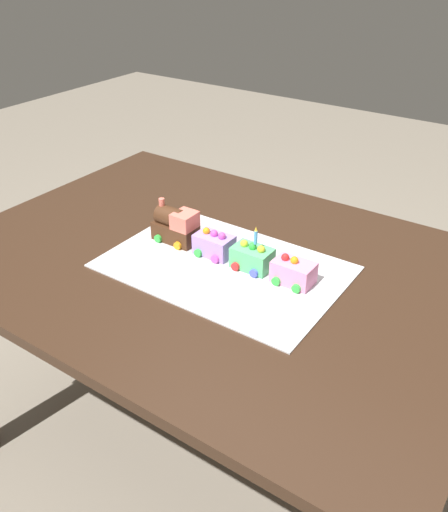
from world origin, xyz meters
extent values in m
plane|color=gray|center=(0.00, 0.00, 0.00)|extent=(8.00, 8.00, 0.00)
cube|color=#382316|center=(0.00, 0.00, 0.72)|extent=(1.40, 1.00, 0.03)
cube|color=#382316|center=(-0.64, 0.44, 0.35)|extent=(0.07, 0.07, 0.71)
cube|color=silver|center=(0.05, -0.02, 0.74)|extent=(0.60, 0.40, 0.00)
cube|color=#472816|center=(-0.14, 0.01, 0.77)|extent=(0.12, 0.06, 0.05)
cylinder|color=#472816|center=(-0.16, 0.01, 0.81)|extent=(0.08, 0.05, 0.05)
cube|color=#F27260|center=(-0.11, 0.01, 0.82)|extent=(0.06, 0.06, 0.04)
cylinder|color=#F27260|center=(-0.18, 0.01, 0.84)|extent=(0.02, 0.02, 0.03)
sphere|color=#F4EFCC|center=(-0.21, 0.01, 0.78)|extent=(0.02, 0.02, 0.02)
cylinder|color=green|center=(-0.18, -0.02, 0.76)|extent=(0.02, 0.01, 0.02)
cylinder|color=orange|center=(-0.11, -0.02, 0.76)|extent=(0.02, 0.01, 0.02)
cylinder|color=#4C59D8|center=(-0.18, 0.05, 0.76)|extent=(0.02, 0.01, 0.02)
cylinder|color=#4C59D8|center=(-0.11, 0.05, 0.76)|extent=(0.02, 0.01, 0.02)
cube|color=#AD84E0|center=(-0.01, 0.01, 0.77)|extent=(0.10, 0.06, 0.06)
cylinder|color=green|center=(-0.04, -0.02, 0.76)|extent=(0.02, 0.01, 0.02)
cylinder|color=#D84CB2|center=(0.02, -0.02, 0.76)|extent=(0.02, 0.01, 0.02)
cylinder|color=red|center=(-0.04, 0.05, 0.76)|extent=(0.02, 0.01, 0.02)
cylinder|color=green|center=(0.02, 0.05, 0.76)|extent=(0.02, 0.01, 0.02)
sphere|color=#D84CB2|center=(-0.01, 0.01, 0.81)|extent=(0.02, 0.02, 0.02)
sphere|color=#D84CB2|center=(0.01, 0.01, 0.81)|extent=(0.02, 0.02, 0.02)
sphere|color=orange|center=(-0.04, 0.01, 0.81)|extent=(0.02, 0.02, 0.02)
cube|color=#59CC7A|center=(0.11, 0.01, 0.77)|extent=(0.10, 0.06, 0.06)
cylinder|color=red|center=(0.08, -0.02, 0.76)|extent=(0.02, 0.01, 0.02)
cylinder|color=#4C59D8|center=(0.14, -0.02, 0.76)|extent=(0.02, 0.01, 0.02)
cylinder|color=green|center=(0.08, 0.05, 0.76)|extent=(0.02, 0.01, 0.02)
cylinder|color=green|center=(0.14, 0.05, 0.76)|extent=(0.02, 0.01, 0.02)
sphere|color=green|center=(0.11, 0.01, 0.81)|extent=(0.02, 0.02, 0.02)
sphere|color=yellow|center=(0.08, 0.01, 0.81)|extent=(0.02, 0.02, 0.02)
sphere|color=yellow|center=(0.13, 0.01, 0.81)|extent=(0.02, 0.02, 0.02)
cube|color=pink|center=(0.23, 0.01, 0.77)|extent=(0.10, 0.06, 0.06)
cylinder|color=green|center=(0.20, -0.02, 0.76)|extent=(0.02, 0.01, 0.02)
cylinder|color=green|center=(0.25, -0.02, 0.76)|extent=(0.02, 0.01, 0.02)
cylinder|color=yellow|center=(0.20, 0.05, 0.76)|extent=(0.02, 0.01, 0.02)
cylinder|color=#D84CB2|center=(0.25, 0.05, 0.76)|extent=(0.02, 0.01, 0.02)
sphere|color=orange|center=(0.23, 0.01, 0.81)|extent=(0.02, 0.02, 0.02)
sphere|color=red|center=(0.20, 0.01, 0.81)|extent=(0.02, 0.02, 0.02)
cylinder|color=#4CA5E5|center=(0.12, 0.01, 0.83)|extent=(0.01, 0.01, 0.04)
cone|color=yellow|center=(0.12, 0.01, 0.86)|extent=(0.01, 0.01, 0.01)
camera|label=1|loc=(0.71, -0.99, 1.49)|focal=37.99mm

